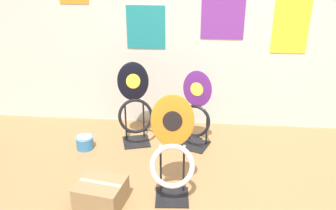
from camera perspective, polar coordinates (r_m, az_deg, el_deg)
name	(u,v)px	position (r m, az deg, el deg)	size (l,w,h in m)	color
wall_back	(216,13)	(4.14, 7.33, 13.68)	(8.00, 0.07, 2.60)	silver
toilet_seat_display_purple_note	(196,112)	(3.86, 4.23, -1.02)	(0.37, 0.36, 0.83)	black
toilet_seat_display_jazz_black	(135,105)	(3.95, -5.11, 0.04)	(0.42, 0.39, 0.87)	black
toilet_seat_display_orange_sun	(172,151)	(3.06, 0.66, -7.07)	(0.38, 0.30, 0.91)	black
paint_can	(85,142)	(4.04, -12.56, -5.52)	(0.18, 0.18, 0.14)	teal
storage_box	(101,194)	(3.20, -10.14, -13.14)	(0.43, 0.40, 0.22)	#93754C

